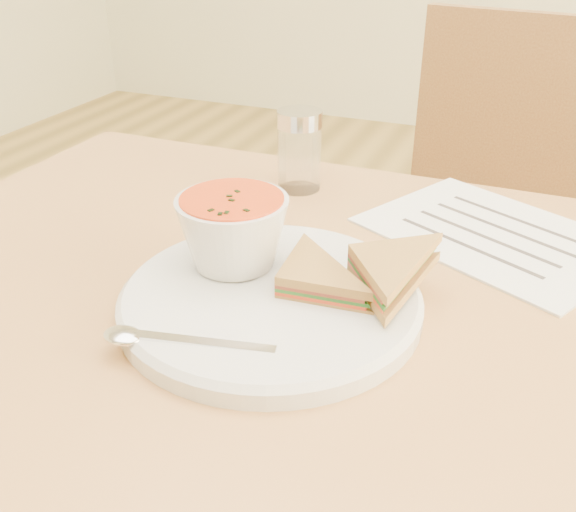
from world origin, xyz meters
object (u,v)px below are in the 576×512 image
at_px(chair_far, 472,292).
at_px(soup_bowl, 233,235).
at_px(plate, 271,301).
at_px(condiment_shaker, 299,151).

distance_m(chair_far, soup_bowl, 0.68).
relative_size(plate, soup_bowl, 2.60).
distance_m(chair_far, plate, 0.67).
bearing_deg(plate, condiment_shaker, 106.44).
height_order(plate, soup_bowl, soup_bowl).
bearing_deg(chair_far, condiment_shaker, 62.04).
relative_size(soup_bowl, condiment_shaker, 1.03).
bearing_deg(plate, soup_bowl, 149.78).
distance_m(chair_far, condiment_shaker, 0.50).
bearing_deg(soup_bowl, plate, -30.22).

